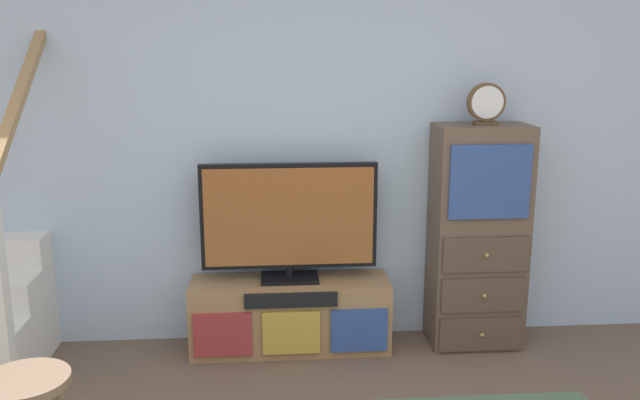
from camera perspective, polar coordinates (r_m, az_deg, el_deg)
back_wall at (r=4.29m, az=1.20°, el=5.71°), size 6.40×0.12×2.70m
media_console at (r=4.31m, az=-2.56°, el=-9.79°), size 1.25×0.38×0.46m
television at (r=4.13m, az=-2.65°, el=-1.65°), size 1.09×0.22×0.75m
side_cabinet at (r=4.35m, az=13.32°, el=-3.13°), size 0.58×0.38×1.43m
desk_clock at (r=4.19m, az=14.00°, el=7.96°), size 0.23×0.08×0.25m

